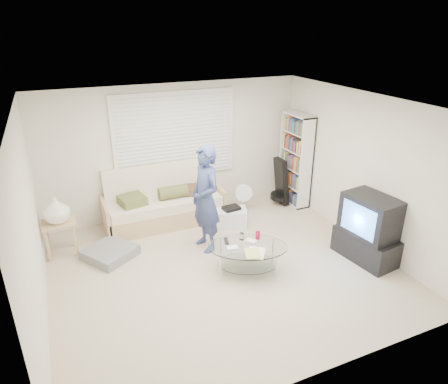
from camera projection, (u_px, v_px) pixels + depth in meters
name	position (u px, v px, depth m)	size (l,w,h in m)	color
ground	(223.00, 268.00, 6.15)	(5.00, 5.00, 0.00)	#B3A38B
room_shell	(210.00, 158.00, 5.91)	(5.02, 4.52, 2.51)	beige
window_blinds	(176.00, 136.00, 7.39)	(2.32, 0.08, 1.62)	silver
futon_sofa	(164.00, 204.00, 7.45)	(2.19, 0.88, 1.07)	tan
grey_floor_pillow	(110.00, 252.00, 6.42)	(0.69, 0.69, 0.16)	slate
side_table	(56.00, 212.00, 6.24)	(0.51, 0.41, 1.01)	tan
bookshelf	(295.00, 160.00, 8.04)	(0.29, 0.78, 1.86)	white
guitar_case	(281.00, 185.00, 8.12)	(0.35, 0.36, 0.97)	black
floor_fan	(243.00, 196.00, 7.85)	(0.36, 0.23, 0.58)	white
storage_bin	(231.00, 217.00, 7.37)	(0.64, 0.54, 0.38)	white
tv_unit	(368.00, 229.00, 6.21)	(0.65, 1.04, 1.07)	black
coffee_table	(248.00, 251.00, 5.94)	(1.38, 1.16, 0.56)	silver
standing_person	(206.00, 199.00, 6.37)	(0.65, 0.42, 1.77)	navy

